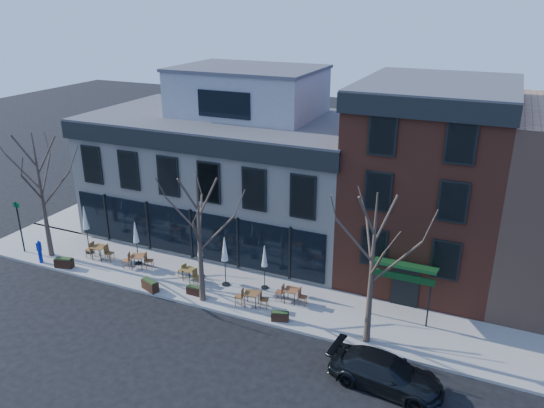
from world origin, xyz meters
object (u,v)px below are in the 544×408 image
at_px(cafe_set_0, 99,251).
at_px(parked_sedan, 386,373).
at_px(umbrella_0, 85,221).
at_px(call_box, 40,251).

bearing_deg(cafe_set_0, parked_sedan, -12.54).
bearing_deg(parked_sedan, umbrella_0, 82.78).
distance_m(parked_sedan, umbrella_0, 20.63).
height_order(call_box, cafe_set_0, call_box).
height_order(parked_sedan, cafe_set_0, parked_sedan).
height_order(parked_sedan, umbrella_0, umbrella_0).
bearing_deg(parked_sedan, cafe_set_0, 83.15).
xyz_separation_m(cafe_set_0, umbrella_0, (-1.23, 0.41, 1.69)).
bearing_deg(call_box, parked_sedan, -6.11).
bearing_deg(umbrella_0, parked_sedan, -12.91).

